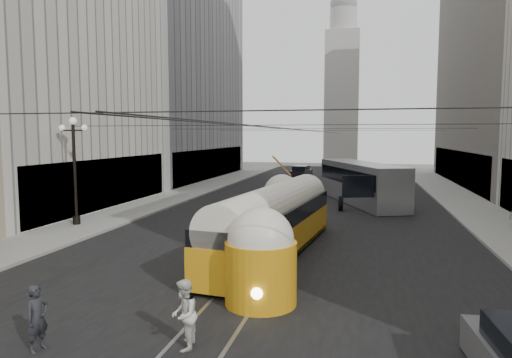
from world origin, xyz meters
The scene contains 15 objects.
road centered at (0.00, 32.50, 0.00)m, with size 20.00×85.00×0.02m, color black.
sidewalk_left centered at (-12.00, 36.00, 0.07)m, with size 4.00×72.00×0.15m, color gray.
sidewalk_right centered at (12.00, 36.00, 0.07)m, with size 4.00×72.00×0.15m, color gray.
rail_left centered at (-0.75, 32.50, 0.00)m, with size 0.12×85.00×0.04m, color gray.
rail_right centered at (0.75, 32.50, 0.00)m, with size 0.12×85.00×0.04m, color gray.
building_left_far centered at (-19.99, 48.00, 14.31)m, with size 12.60×28.60×28.60m.
distant_tower centered at (0.00, 80.00, 14.97)m, with size 6.00×6.00×31.36m.
lamppost_left_mid centered at (-12.60, 18.00, 3.74)m, with size 1.86×0.44×6.37m.
catenary centered at (0.12, 31.49, 5.88)m, with size 25.00×72.00×0.23m.
streetcar centered at (0.18, 14.37, 1.57)m, with size 3.81×14.73×3.22m.
city_bus centered at (3.88, 31.82, 1.78)m, with size 7.23×13.29×3.25m.
sedan_white_far centered at (4.51, 46.36, 0.58)m, with size 3.17×4.39×1.28m.
sedan_dark_far centered at (-3.81, 53.17, 0.69)m, with size 2.53×5.01×1.52m.
pedestrian_crossing_a centered at (-3.89, 3.81, 0.85)m, with size 0.62×0.41×1.71m, color black.
pedestrian_crossing_b centered at (-0.32, 4.76, 0.91)m, with size 0.88×0.69×1.81m, color silver.
Camera 1 is at (4.06, -5.76, 5.47)m, focal length 32.00 mm.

